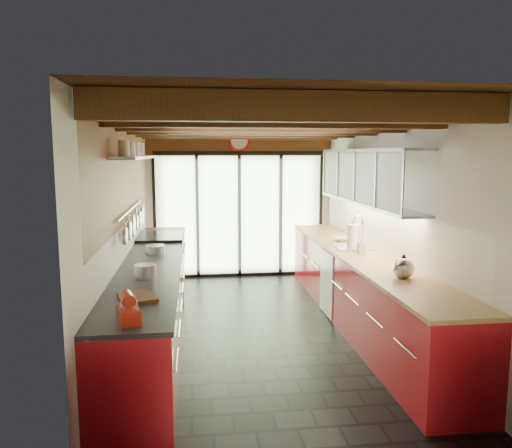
# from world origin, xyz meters

# --- Properties ---
(ground) EXTENTS (5.50, 5.50, 0.00)m
(ground) POSITION_xyz_m (0.00, 0.00, 0.00)
(ground) COLOR black
(ground) RESTS_ON ground
(room_shell) EXTENTS (5.50, 5.50, 5.50)m
(room_shell) POSITION_xyz_m (0.00, 0.00, 1.65)
(room_shell) COLOR silver
(room_shell) RESTS_ON ground
(ceiling_beams) EXTENTS (3.14, 5.06, 4.90)m
(ceiling_beams) POSITION_xyz_m (-0.00, 0.38, 2.46)
(ceiling_beams) COLOR #593316
(ceiling_beams) RESTS_ON ground
(glass_door) EXTENTS (2.95, 0.10, 2.90)m
(glass_door) POSITION_xyz_m (0.00, 2.69, 1.66)
(glass_door) COLOR #C6EAAD
(glass_door) RESTS_ON ground
(left_counter) EXTENTS (0.68, 5.00, 0.92)m
(left_counter) POSITION_xyz_m (-1.28, 0.00, 0.46)
(left_counter) COLOR #B0131E
(left_counter) RESTS_ON ground
(range_stove) EXTENTS (0.66, 0.90, 0.97)m
(range_stove) POSITION_xyz_m (-1.28, 1.45, 0.47)
(range_stove) COLOR silver
(range_stove) RESTS_ON ground
(right_counter) EXTENTS (0.68, 5.00, 0.92)m
(right_counter) POSITION_xyz_m (1.27, 0.00, 0.46)
(right_counter) COLOR #B0131E
(right_counter) RESTS_ON ground
(sink_assembly) EXTENTS (0.45, 0.52, 0.43)m
(sink_assembly) POSITION_xyz_m (1.29, 0.40, 0.96)
(sink_assembly) COLOR silver
(sink_assembly) RESTS_ON right_counter
(upper_cabinets_right) EXTENTS (0.34, 3.00, 3.00)m
(upper_cabinets_right) POSITION_xyz_m (1.43, 0.30, 1.85)
(upper_cabinets_right) COLOR silver
(upper_cabinets_right) RESTS_ON ground
(left_wall_fixtures) EXTENTS (0.28, 2.60, 0.96)m
(left_wall_fixtures) POSITION_xyz_m (-1.47, 0.25, 1.80)
(left_wall_fixtures) COLOR silver
(left_wall_fixtures) RESTS_ON ground
(stand_mixer) EXTENTS (0.21, 0.28, 0.23)m
(stand_mixer) POSITION_xyz_m (-1.27, -2.24, 1.01)
(stand_mixer) COLOR #B71D0E
(stand_mixer) RESTS_ON left_counter
(pot_large) EXTENTS (0.23, 0.23, 0.14)m
(pot_large) POSITION_xyz_m (-1.27, -0.93, 0.99)
(pot_large) COLOR silver
(pot_large) RESTS_ON left_counter
(pot_small) EXTENTS (0.27, 0.27, 0.09)m
(pot_small) POSITION_xyz_m (-1.27, 0.34, 0.97)
(pot_small) COLOR silver
(pot_small) RESTS_ON left_counter
(cutting_board) EXTENTS (0.38, 0.44, 0.03)m
(cutting_board) POSITION_xyz_m (-1.27, -1.66, 0.94)
(cutting_board) COLOR brown
(cutting_board) RESTS_ON left_counter
(kettle) EXTENTS (0.25, 0.28, 0.25)m
(kettle) POSITION_xyz_m (1.27, -1.25, 1.03)
(kettle) COLOR silver
(kettle) RESTS_ON right_counter
(paper_towel) EXTENTS (0.15, 0.15, 0.36)m
(paper_towel) POSITION_xyz_m (1.27, 0.37, 1.07)
(paper_towel) COLOR white
(paper_towel) RESTS_ON right_counter
(soap_bottle) EXTENTS (0.09, 0.09, 0.19)m
(soap_bottle) POSITION_xyz_m (1.27, 0.01, 1.02)
(soap_bottle) COLOR silver
(soap_bottle) RESTS_ON right_counter
(bowl) EXTENTS (0.23, 0.23, 0.05)m
(bowl) POSITION_xyz_m (1.27, 0.84, 0.95)
(bowl) COLOR silver
(bowl) RESTS_ON right_counter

